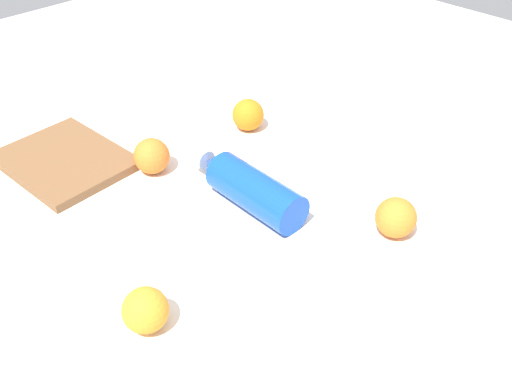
{
  "coord_description": "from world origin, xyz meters",
  "views": [
    {
      "loc": [
        -0.61,
        0.58,
        0.64
      ],
      "look_at": [
        -0.04,
        0.02,
        0.04
      ],
      "focal_mm": 39.74,
      "sensor_mm": 36.0,
      "label": 1
    }
  ],
  "objects_px": {
    "orange_3": "(145,310)",
    "water_bottle": "(247,186)",
    "orange_2": "(152,156)",
    "cutting_board": "(65,161)",
    "orange_1": "(396,218)",
    "orange_0": "(248,115)"
  },
  "relations": [
    {
      "from": "orange_0",
      "to": "orange_3",
      "type": "height_order",
      "value": "orange_0"
    },
    {
      "from": "orange_1",
      "to": "orange_3",
      "type": "distance_m",
      "value": 0.44
    },
    {
      "from": "orange_3",
      "to": "orange_0",
      "type": "bearing_deg",
      "value": -58.53
    },
    {
      "from": "orange_0",
      "to": "orange_1",
      "type": "height_order",
      "value": "same"
    },
    {
      "from": "water_bottle",
      "to": "orange_1",
      "type": "xyz_separation_m",
      "value": [
        -0.24,
        -0.12,
        -0.0
      ]
    },
    {
      "from": "orange_3",
      "to": "water_bottle",
      "type": "bearing_deg",
      "value": -70.21
    },
    {
      "from": "water_bottle",
      "to": "orange_3",
      "type": "xyz_separation_m",
      "value": [
        -0.11,
        0.3,
        -0.0
      ]
    },
    {
      "from": "orange_1",
      "to": "orange_0",
      "type": "bearing_deg",
      "value": -8.6
    },
    {
      "from": "water_bottle",
      "to": "orange_0",
      "type": "distance_m",
      "value": 0.26
    },
    {
      "from": "orange_1",
      "to": "orange_2",
      "type": "height_order",
      "value": "same"
    },
    {
      "from": "water_bottle",
      "to": "orange_0",
      "type": "height_order",
      "value": "water_bottle"
    },
    {
      "from": "orange_0",
      "to": "water_bottle",
      "type": "bearing_deg",
      "value": 135.64
    },
    {
      "from": "water_bottle",
      "to": "orange_3",
      "type": "height_order",
      "value": "water_bottle"
    },
    {
      "from": "orange_2",
      "to": "cutting_board",
      "type": "height_order",
      "value": "orange_2"
    },
    {
      "from": "orange_0",
      "to": "orange_1",
      "type": "bearing_deg",
      "value": 171.4
    },
    {
      "from": "orange_3",
      "to": "orange_1",
      "type": "bearing_deg",
      "value": -107.24
    },
    {
      "from": "water_bottle",
      "to": "orange_3",
      "type": "relative_size",
      "value": 3.88
    },
    {
      "from": "orange_0",
      "to": "cutting_board",
      "type": "relative_size",
      "value": 0.27
    },
    {
      "from": "orange_1",
      "to": "orange_2",
      "type": "xyz_separation_m",
      "value": [
        0.44,
        0.18,
        0.0
      ]
    },
    {
      "from": "orange_0",
      "to": "cutting_board",
      "type": "bearing_deg",
      "value": 66.42
    },
    {
      "from": "cutting_board",
      "to": "water_bottle",
      "type": "bearing_deg",
      "value": -156.71
    },
    {
      "from": "orange_0",
      "to": "orange_3",
      "type": "distance_m",
      "value": 0.57
    }
  ]
}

